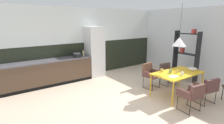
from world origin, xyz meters
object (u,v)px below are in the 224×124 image
at_px(armchair_corner_seat, 167,71).
at_px(refrigerator_column, 95,52).
at_px(pendant_lamp_over_table_near, 179,42).
at_px(armchair_far_side, 208,87).
at_px(armchair_by_stool, 150,72).
at_px(armchair_facing_counter, 193,93).
at_px(mug_white_ceramic, 182,74).
at_px(bottle_vinegar_dark, 83,54).
at_px(open_book, 174,76).
at_px(mug_dark_espresso, 177,71).
at_px(mug_tall_blue, 170,72).
at_px(mug_glass_clear, 162,70).
at_px(cooking_pot, 77,55).
at_px(open_shelf_unit, 186,54).
at_px(dining_table, 178,74).
at_px(fruit_bowl, 192,69).

bearing_deg(armchair_corner_seat, refrigerator_column, -49.62).
bearing_deg(pendant_lamp_over_table_near, armchair_far_side, -77.35).
bearing_deg(armchair_far_side, armchair_by_stool, 112.89).
bearing_deg(pendant_lamp_over_table_near, armchair_facing_counter, -122.28).
bearing_deg(pendant_lamp_over_table_near, mug_white_ceramic, -116.32).
xyz_separation_m(armchair_facing_counter, bottle_vinegar_dark, (-1.04, 3.91, 0.51)).
bearing_deg(armchair_far_side, open_book, 145.19).
distance_m(open_book, mug_dark_espresso, 0.44).
xyz_separation_m(armchair_far_side, pendant_lamp_over_table_near, (-0.20, 0.87, 1.16)).
height_order(armchair_far_side, mug_white_ceramic, mug_white_ceramic).
height_order(refrigerator_column, armchair_corner_seat, refrigerator_column).
height_order(mug_tall_blue, mug_glass_clear, mug_tall_blue).
bearing_deg(mug_tall_blue, armchair_by_stool, 85.64).
distance_m(armchair_by_stool, mug_tall_blue, 0.88).
bearing_deg(refrigerator_column, open_book, -79.71).
distance_m(mug_tall_blue, mug_white_ceramic, 0.34).
distance_m(armchair_corner_seat, mug_white_ceramic, 1.30).
bearing_deg(refrigerator_column, cooking_pot, -172.78).
relative_size(mug_glass_clear, open_shelf_unit, 0.06).
height_order(mug_white_ceramic, bottle_vinegar_dark, bottle_vinegar_dark).
height_order(armchair_facing_counter, mug_tall_blue, mug_tall_blue).
height_order(armchair_far_side, mug_dark_espresso, mug_dark_espresso).
distance_m(armchair_corner_seat, mug_dark_espresso, 1.05).
bearing_deg(armchair_by_stool, dining_table, 94.36).
bearing_deg(dining_table, mug_white_ceramic, -120.73).
height_order(mug_dark_espresso, cooking_pot, cooking_pot).
distance_m(fruit_bowl, mug_dark_espresso, 0.60).
bearing_deg(armchair_by_stool, mug_tall_blue, 79.28).
relative_size(armchair_by_stool, fruit_bowl, 3.02).
bearing_deg(armchair_by_stool, open_book, 70.34).
distance_m(mug_white_ceramic, cooking_pot, 3.73).
relative_size(dining_table, open_shelf_unit, 0.79).
height_order(bottle_vinegar_dark, pendant_lamp_over_table_near, pendant_lamp_over_table_near).
bearing_deg(mug_tall_blue, mug_white_ceramic, -73.08).
height_order(dining_table, open_book, open_book).
relative_size(refrigerator_column, pendant_lamp_over_table_near, 1.70).
bearing_deg(mug_dark_espresso, mug_tall_blue, 156.21).
xyz_separation_m(mug_tall_blue, pendant_lamp_over_table_near, (0.24, -0.04, 0.87)).
distance_m(mug_white_ceramic, open_shelf_unit, 2.02).
xyz_separation_m(refrigerator_column, armchair_far_side, (1.24, -3.99, -0.51)).
height_order(armchair_by_stool, mug_glass_clear, armchair_by_stool).
height_order(armchair_corner_seat, mug_dark_espresso, mug_dark_espresso).
relative_size(cooking_pot, bottle_vinegar_dark, 1.12).
height_order(refrigerator_column, cooking_pot, refrigerator_column).
bearing_deg(open_shelf_unit, fruit_bowl, -49.30).
distance_m(open_book, open_shelf_unit, 2.25).
relative_size(refrigerator_column, bottle_vinegar_dark, 8.08).
xyz_separation_m(armchair_by_stool, pendant_lamp_over_table_near, (0.18, -0.89, 1.12)).
bearing_deg(mug_dark_espresso, pendant_lamp_over_table_near, 52.24).
relative_size(armchair_by_stool, bottle_vinegar_dark, 3.35).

